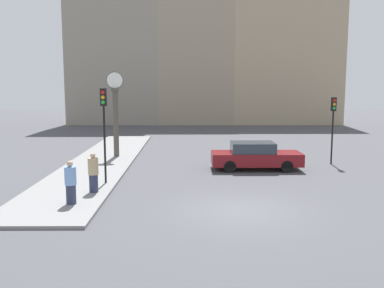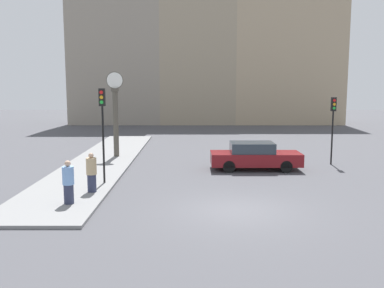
% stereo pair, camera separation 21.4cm
% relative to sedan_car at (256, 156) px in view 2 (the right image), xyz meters
% --- Properties ---
extents(ground_plane, '(120.00, 120.00, 0.00)m').
position_rel_sedan_car_xyz_m(ground_plane, '(-1.68, -7.31, -0.72)').
color(ground_plane, '#47474C').
extents(sidewalk_corner, '(3.51, 22.88, 0.12)m').
position_rel_sedan_car_xyz_m(sidewalk_corner, '(-8.41, 2.13, -0.66)').
color(sidewalk_corner, gray).
rests_on(sidewalk_corner, ground_plane).
extents(building_row, '(30.18, 5.00, 17.18)m').
position_rel_sedan_car_xyz_m(building_row, '(-2.44, 26.74, 6.88)').
color(building_row, gray).
rests_on(building_row, ground_plane).
extents(sedan_car, '(4.65, 1.76, 1.44)m').
position_rel_sedan_car_xyz_m(sedan_car, '(0.00, 0.00, 0.00)').
color(sedan_car, maroon).
rests_on(sedan_car, ground_plane).
extents(traffic_light_near, '(0.26, 0.24, 4.13)m').
position_rel_sedan_car_xyz_m(traffic_light_near, '(-7.13, -3.52, 2.34)').
color(traffic_light_near, black).
rests_on(traffic_light_near, sidewalk_corner).
extents(traffic_light_far, '(0.26, 0.24, 3.73)m').
position_rel_sedan_car_xyz_m(traffic_light_far, '(4.49, 1.50, 1.95)').
color(traffic_light_far, black).
rests_on(traffic_light_far, ground_plane).
extents(street_clock, '(1.01, 0.41, 5.04)m').
position_rel_sedan_car_xyz_m(street_clock, '(-7.83, 3.51, 1.92)').
color(street_clock, '#4C473D').
rests_on(street_clock, sidewalk_corner).
extents(pedestrian_blue_stripe, '(0.42, 0.42, 1.59)m').
position_rel_sedan_car_xyz_m(pedestrian_blue_stripe, '(-7.75, -6.83, 0.18)').
color(pedestrian_blue_stripe, '#2D334C').
rests_on(pedestrian_blue_stripe, sidewalk_corner).
extents(pedestrian_tan_coat, '(0.41, 0.41, 1.59)m').
position_rel_sedan_car_xyz_m(pedestrian_tan_coat, '(-7.30, -5.13, 0.18)').
color(pedestrian_tan_coat, '#2D334C').
rests_on(pedestrian_tan_coat, sidewalk_corner).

